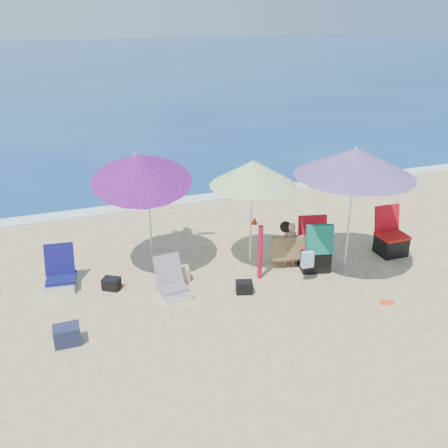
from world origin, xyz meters
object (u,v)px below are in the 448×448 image
object	(u,v)px
camp_chair_left	(391,240)
camp_chair_right	(315,252)
umbrella_blue	(141,168)
furled_umbrella	(259,246)
chair_navy	(60,277)
umbrella_striped	(253,173)
chair_rainbow	(173,286)
umbrella_turquoise	(355,162)
person_center	(288,245)

from	to	relation	value
camp_chair_left	camp_chair_right	bearing A→B (deg)	-178.24
umbrella_blue	furled_umbrella	size ratio (longest dim) A/B	2.12
chair_navy	umbrella_striped	bearing A→B (deg)	-6.04
camp_chair_right	chair_rainbow	bearing A→B (deg)	-179.98
chair_navy	umbrella_turquoise	bearing A→B (deg)	-13.57
furled_umbrella	camp_chair_left	xyz separation A→B (m)	(2.87, -0.02, -0.34)
umbrella_blue	person_center	xyz separation A→B (m)	(2.54, -0.77, -1.56)
umbrella_blue	umbrella_striped	bearing A→B (deg)	-14.20
umbrella_blue	chair_rainbow	xyz separation A→B (m)	(0.21, -1.06, -1.82)
umbrella_turquoise	umbrella_blue	size ratio (longest dim) A/B	1.06
umbrella_turquoise	chair_rainbow	distance (m)	3.78
chair_navy	camp_chair_right	bearing A→B (deg)	-11.81
furled_umbrella	camp_chair_left	distance (m)	2.89
umbrella_striped	umbrella_blue	distance (m)	1.97
umbrella_turquoise	camp_chair_left	bearing A→B (deg)	14.12
furled_umbrella	chair_navy	distance (m)	3.56
umbrella_blue	furled_umbrella	xyz separation A→B (m)	(1.83, -0.99, -1.37)
umbrella_blue	furled_umbrella	bearing A→B (deg)	-28.31
chair_rainbow	umbrella_blue	bearing A→B (deg)	101.09
chair_navy	chair_rainbow	size ratio (longest dim) A/B	1.09
camp_chair_left	umbrella_turquoise	bearing A→B (deg)	-165.88
furled_umbrella	camp_chair_right	world-z (taller)	furled_umbrella
umbrella_striped	camp_chair_right	xyz separation A→B (m)	(1.04, -0.58, -1.47)
camp_chair_left	camp_chair_right	xyz separation A→B (m)	(-1.76, -0.05, 0.08)
umbrella_striped	chair_rainbow	distance (m)	2.44
person_center	umbrella_striped	bearing A→B (deg)	155.82
camp_chair_left	camp_chair_right	distance (m)	1.77
camp_chair_right	umbrella_striped	bearing A→B (deg)	150.95
umbrella_blue	person_center	bearing A→B (deg)	-16.83
chair_navy	camp_chair_left	distance (m)	6.36
umbrella_turquoise	umbrella_blue	bearing A→B (deg)	158.92
person_center	chair_navy	bearing A→B (deg)	170.96
chair_rainbow	person_center	size ratio (longest dim) A/B	0.74
camp_chair_right	person_center	world-z (taller)	camp_chair_right
person_center	chair_rainbow	bearing A→B (deg)	-172.90
umbrella_striped	chair_navy	distance (m)	3.88
chair_rainbow	furled_umbrella	bearing A→B (deg)	2.55
umbrella_turquoise	camp_chair_left	world-z (taller)	umbrella_turquoise
chair_navy	umbrella_blue	bearing A→B (deg)	4.04
umbrella_turquoise	person_center	bearing A→B (deg)	148.12
umbrella_turquoise	camp_chair_left	size ratio (longest dim) A/B	2.70
furled_umbrella	chair_rainbow	size ratio (longest dim) A/B	1.72
furled_umbrella	chair_navy	world-z (taller)	furled_umbrella
umbrella_striped	furled_umbrella	world-z (taller)	umbrella_striped
umbrella_blue	chair_rainbow	distance (m)	2.12
umbrella_turquoise	furled_umbrella	bearing A→B (deg)	168.14
umbrella_striped	chair_rainbow	world-z (taller)	umbrella_striped
umbrella_turquoise	chair_navy	distance (m)	5.52
chair_navy	camp_chair_left	size ratio (longest dim) A/B	0.75
chair_rainbow	camp_chair_right	world-z (taller)	camp_chair_right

